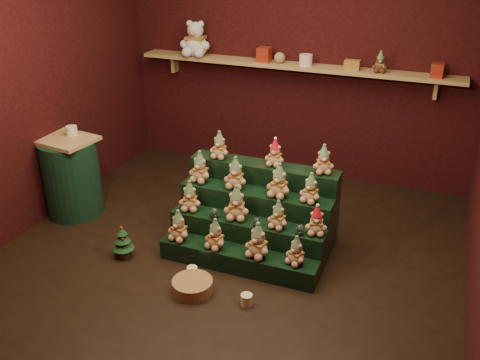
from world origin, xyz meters
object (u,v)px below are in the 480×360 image
at_px(mug_left, 192,272).
at_px(brown_bear, 380,62).
at_px(white_bear, 195,34).
at_px(side_table, 71,176).
at_px(snow_globe_b, 257,222).
at_px(snow_globe_a, 214,213).
at_px(mini_christmas_tree, 123,241).
at_px(riser_tier_front, 238,260).
at_px(snow_globe_c, 300,230).
at_px(wicker_basket, 193,286).
at_px(mug_right, 247,300).

relative_size(mug_left, brown_bear, 0.42).
bearing_deg(brown_bear, white_bear, 172.05).
height_order(side_table, mug_left, side_table).
bearing_deg(snow_globe_b, snow_globe_a, 180.00).
relative_size(snow_globe_a, brown_bear, 0.45).
bearing_deg(mini_christmas_tree, riser_tier_front, 11.13).
bearing_deg(mug_left, mini_christmas_tree, 176.26).
distance_m(snow_globe_c, white_bear, 2.84).
bearing_deg(mini_christmas_tree, brown_bear, 51.06).
height_order(mini_christmas_tree, white_bear, white_bear).
bearing_deg(mini_christmas_tree, mug_left, -3.74).
bearing_deg(side_table, mug_left, -11.76).
distance_m(riser_tier_front, wicker_basket, 0.49).
xyz_separation_m(mug_left, wicker_basket, (0.09, -0.19, 0.01)).
height_order(snow_globe_b, brown_bear, brown_bear).
height_order(side_table, brown_bear, brown_bear).
bearing_deg(side_table, snow_globe_a, 1.94).
relative_size(riser_tier_front, side_table, 1.72).
bearing_deg(wicker_basket, brown_bear, 67.92).
xyz_separation_m(snow_globe_c, brown_bear, (0.28, 1.85, 1.02)).
relative_size(mug_right, brown_bear, 0.44).
relative_size(side_table, mug_left, 9.09).
bearing_deg(mug_left, snow_globe_b, 43.64).
bearing_deg(snow_globe_b, mug_right, -77.11).
distance_m(mug_left, brown_bear, 2.86).
bearing_deg(wicker_basket, mug_left, 116.77).
distance_m(side_table, mug_right, 2.34).
xyz_separation_m(side_table, mug_left, (1.62, -0.58, -0.36)).
relative_size(snow_globe_a, side_table, 0.12).
relative_size(side_table, mug_right, 8.73).
bearing_deg(wicker_basket, snow_globe_a, 96.04).
relative_size(riser_tier_front, brown_bear, 6.57).
distance_m(side_table, mini_christmas_tree, 1.09).
height_order(snow_globe_c, mini_christmas_tree, snow_globe_c).
distance_m(snow_globe_b, mug_right, 0.70).
bearing_deg(wicker_basket, mug_right, 0.25).
xyz_separation_m(riser_tier_front, snow_globe_b, (0.11, 0.16, 0.31)).
bearing_deg(mug_right, mug_left, 161.87).
bearing_deg(mini_christmas_tree, snow_globe_a, 26.16).
height_order(snow_globe_b, mug_left, snow_globe_b).
xyz_separation_m(riser_tier_front, side_table, (-1.94, 0.33, 0.31)).
bearing_deg(snow_globe_a, brown_bear, 60.35).
height_order(side_table, wicker_basket, side_table).
bearing_deg(white_bear, riser_tier_front, -60.34).
relative_size(snow_globe_b, side_table, 0.10).
relative_size(mug_right, wicker_basket, 0.28).
xyz_separation_m(snow_globe_b, side_table, (-2.05, 0.17, 0.00)).
xyz_separation_m(riser_tier_front, snow_globe_c, (0.49, 0.16, 0.32)).
bearing_deg(mug_left, riser_tier_front, 37.89).
bearing_deg(white_bear, snow_globe_c, -49.22).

